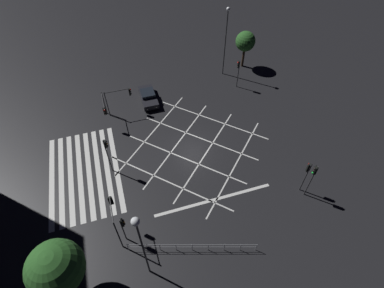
{
  "coord_description": "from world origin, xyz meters",
  "views": [
    {
      "loc": [
        20.52,
        -6.41,
        24.35
      ],
      "look_at": [
        0.0,
        0.0,
        0.6
      ],
      "focal_mm": 28.0,
      "sensor_mm": 36.0,
      "label": 1
    }
  ],
  "objects_px": {
    "traffic_light_nw_cross": "(238,69)",
    "traffic_light_sw_main": "(104,107)",
    "street_lamp_east": "(140,236)",
    "street_lamp_west": "(226,33)",
    "traffic_light_ne_main": "(307,172)",
    "street_tree_far": "(56,268)",
    "traffic_light_median_south": "(107,150)",
    "street_tree_near": "(245,42)",
    "traffic_light_ne_cross": "(313,175)",
    "traffic_light_sw_cross": "(120,96)",
    "traffic_light_se_main": "(114,215)",
    "traffic_light_se_cross": "(123,225)",
    "waiting_car": "(148,97)"
  },
  "relations": [
    {
      "from": "traffic_light_sw_cross",
      "to": "street_tree_near",
      "type": "height_order",
      "value": "street_tree_near"
    },
    {
      "from": "traffic_light_se_cross",
      "to": "street_tree_far",
      "type": "xyz_separation_m",
      "value": [
        2.78,
        -4.53,
        1.85
      ]
    },
    {
      "from": "traffic_light_ne_main",
      "to": "traffic_light_ne_cross",
      "type": "relative_size",
      "value": 0.89
    },
    {
      "from": "traffic_light_se_main",
      "to": "street_lamp_east",
      "type": "relative_size",
      "value": 0.5
    },
    {
      "from": "traffic_light_nw_cross",
      "to": "traffic_light_sw_main",
      "type": "height_order",
      "value": "traffic_light_nw_cross"
    },
    {
      "from": "traffic_light_ne_cross",
      "to": "traffic_light_sw_cross",
      "type": "relative_size",
      "value": 1.23
    },
    {
      "from": "traffic_light_se_cross",
      "to": "traffic_light_se_main",
      "type": "xyz_separation_m",
      "value": [
        -0.67,
        -0.48,
        0.8
      ]
    },
    {
      "from": "traffic_light_ne_main",
      "to": "traffic_light_ne_cross",
      "type": "height_order",
      "value": "traffic_light_ne_cross"
    },
    {
      "from": "waiting_car",
      "to": "traffic_light_se_main",
      "type": "bearing_deg",
      "value": -19.54
    },
    {
      "from": "street_tree_near",
      "to": "waiting_car",
      "type": "xyz_separation_m",
      "value": [
        3.63,
        -14.41,
        -3.16
      ]
    },
    {
      "from": "traffic_light_ne_main",
      "to": "street_lamp_west",
      "type": "distance_m",
      "value": 20.35
    },
    {
      "from": "street_lamp_east",
      "to": "street_lamp_west",
      "type": "xyz_separation_m",
      "value": [
        -23.41,
        15.28,
        -0.25
      ]
    },
    {
      "from": "traffic_light_ne_main",
      "to": "street_tree_far",
      "type": "bearing_deg",
      "value": 97.68
    },
    {
      "from": "traffic_light_ne_main",
      "to": "street_lamp_east",
      "type": "relative_size",
      "value": 0.45
    },
    {
      "from": "traffic_light_median_south",
      "to": "traffic_light_ne_cross",
      "type": "bearing_deg",
      "value": -26.14
    },
    {
      "from": "traffic_light_se_main",
      "to": "traffic_light_sw_cross",
      "type": "distance_m",
      "value": 15.69
    },
    {
      "from": "traffic_light_median_south",
      "to": "street_lamp_east",
      "type": "height_order",
      "value": "street_lamp_east"
    },
    {
      "from": "traffic_light_ne_main",
      "to": "waiting_car",
      "type": "xyz_separation_m",
      "value": [
        -17.39,
        -11.15,
        -2.11
      ]
    },
    {
      "from": "traffic_light_nw_cross",
      "to": "street_tree_near",
      "type": "relative_size",
      "value": 0.76
    },
    {
      "from": "waiting_car",
      "to": "traffic_light_ne_main",
      "type": "bearing_deg",
      "value": 32.67
    },
    {
      "from": "traffic_light_se_main",
      "to": "street_tree_near",
      "type": "height_order",
      "value": "street_tree_near"
    },
    {
      "from": "traffic_light_ne_cross",
      "to": "traffic_light_sw_main",
      "type": "relative_size",
      "value": 1.33
    },
    {
      "from": "street_lamp_east",
      "to": "waiting_car",
      "type": "distance_m",
      "value": 21.88
    },
    {
      "from": "traffic_light_ne_cross",
      "to": "street_tree_near",
      "type": "distance_m",
      "value": 21.95
    },
    {
      "from": "traffic_light_ne_cross",
      "to": "street_tree_far",
      "type": "xyz_separation_m",
      "value": [
        2.18,
        -21.21,
        1.13
      ]
    },
    {
      "from": "traffic_light_nw_cross",
      "to": "traffic_light_se_main",
      "type": "xyz_separation_m",
      "value": [
        16.17,
        -17.61,
        0.35
      ]
    },
    {
      "from": "street_lamp_west",
      "to": "traffic_light_median_south",
      "type": "bearing_deg",
      "value": -53.3
    },
    {
      "from": "traffic_light_se_cross",
      "to": "waiting_car",
      "type": "height_order",
      "value": "traffic_light_se_cross"
    },
    {
      "from": "street_lamp_west",
      "to": "traffic_light_ne_main",
      "type": "bearing_deg",
      "value": 0.3
    },
    {
      "from": "street_lamp_west",
      "to": "street_lamp_east",
      "type": "bearing_deg",
      "value": -33.13
    },
    {
      "from": "street_lamp_east",
      "to": "street_lamp_west",
      "type": "distance_m",
      "value": 27.96
    },
    {
      "from": "traffic_light_nw_cross",
      "to": "waiting_car",
      "type": "relative_size",
      "value": 0.9
    },
    {
      "from": "traffic_light_ne_cross",
      "to": "street_tree_far",
      "type": "distance_m",
      "value": 21.35
    },
    {
      "from": "waiting_car",
      "to": "traffic_light_ne_cross",
      "type": "bearing_deg",
      "value": 31.79
    },
    {
      "from": "traffic_light_nw_cross",
      "to": "street_lamp_west",
      "type": "height_order",
      "value": "street_lamp_west"
    },
    {
      "from": "traffic_light_median_south",
      "to": "traffic_light_ne_main",
      "type": "bearing_deg",
      "value": -24.32
    },
    {
      "from": "street_tree_far",
      "to": "traffic_light_sw_cross",
      "type": "bearing_deg",
      "value": 160.57
    },
    {
      "from": "street_tree_near",
      "to": "traffic_light_nw_cross",
      "type": "bearing_deg",
      "value": -32.91
    },
    {
      "from": "traffic_light_sw_main",
      "to": "street_lamp_east",
      "type": "xyz_separation_m",
      "value": [
        18.18,
        1.07,
        3.86
      ]
    },
    {
      "from": "waiting_car",
      "to": "street_tree_far",
      "type": "bearing_deg",
      "value": -26.31
    },
    {
      "from": "traffic_light_ne_main",
      "to": "traffic_light_nw_cross",
      "type": "xyz_separation_m",
      "value": [
        -16.77,
        0.5,
        0.07
      ]
    },
    {
      "from": "traffic_light_median_south",
      "to": "street_tree_far",
      "type": "distance_m",
      "value": 11.37
    },
    {
      "from": "street_tree_near",
      "to": "traffic_light_se_cross",
      "type": "bearing_deg",
      "value": -43.32
    },
    {
      "from": "traffic_light_se_cross",
      "to": "street_tree_near",
      "type": "relative_size",
      "value": 0.64
    },
    {
      "from": "traffic_light_nw_cross",
      "to": "street_tree_far",
      "type": "bearing_deg",
      "value": 42.16
    },
    {
      "from": "traffic_light_median_south",
      "to": "traffic_light_se_main",
      "type": "height_order",
      "value": "traffic_light_median_south"
    },
    {
      "from": "traffic_light_median_south",
      "to": "street_lamp_east",
      "type": "relative_size",
      "value": 0.53
    },
    {
      "from": "street_lamp_east",
      "to": "traffic_light_ne_main",
      "type": "bearing_deg",
      "value": 102.19
    },
    {
      "from": "traffic_light_ne_cross",
      "to": "traffic_light_se_cross",
      "type": "bearing_deg",
      "value": -2.08
    },
    {
      "from": "traffic_light_nw_cross",
      "to": "traffic_light_sw_main",
      "type": "relative_size",
      "value": 1.22
    }
  ]
}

